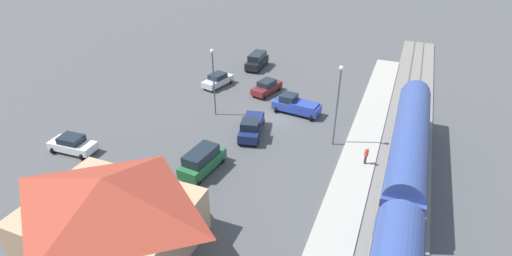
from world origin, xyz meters
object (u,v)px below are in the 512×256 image
light_pole_lot_center (213,75)px  sedan_silver (218,80)px  station_building (109,212)px  suv_black (257,60)px  pickup_navy (251,126)px  light_pole_near_platform (338,97)px  suv_green (202,160)px  sedan_white (72,144)px  sedan_maroon (267,87)px  pedestrian_on_platform (366,154)px  passenger_train (399,221)px  pickup_blue (296,105)px

light_pole_lot_center → sedan_silver: bearing=-65.1°
station_building → suv_black: size_ratio=2.31×
pickup_navy → light_pole_near_platform: (-8.23, -1.38, 4.15)m
suv_green → sedan_white: bearing=8.5°
station_building → sedan_maroon: bearing=-91.6°
light_pole_near_platform → sedan_white: bearing=25.2°
pedestrian_on_platform → sedan_white: size_ratio=0.37×
suv_green → light_pole_near_platform: (-9.86, -8.85, 4.03)m
pedestrian_on_platform → sedan_silver: size_ratio=0.36×
station_building → sedan_white: size_ratio=2.48×
suv_black → suv_green: same height
suv_black → light_pole_lot_center: 15.84m
sedan_white → light_pole_lot_center: bearing=-127.1°
light_pole_near_platform → pedestrian_on_platform: bearing=143.0°
suv_green → sedan_silver: bearing=-67.2°
sedan_silver → suv_green: (-7.30, 17.40, 0.27)m
passenger_train → sedan_maroon: size_ratio=8.17×
suv_black → pickup_navy: (-6.64, 18.01, -0.12)m
sedan_silver → light_pole_lot_center: size_ratio=0.62×
pedestrian_on_platform → sedan_maroon: 18.08m
suv_green → passenger_train: bearing=168.3°
pickup_blue → pickup_navy: bearing=66.6°
sedan_silver → sedan_maroon: 6.75m
sedan_silver → suv_black: (-2.29, -8.09, 0.27)m
sedan_white → sedan_silver: bearing=-106.6°
sedan_silver → sedan_maroon: same height
sedan_maroon → pickup_blue: pickup_blue is taller
sedan_maroon → light_pole_lot_center: (3.36, 7.60, 3.99)m
sedan_maroon → pickup_navy: bearing=102.0°
light_pole_near_platform → light_pole_lot_center: bearing=-5.3°
light_pole_lot_center → pickup_navy: bearing=154.4°
passenger_train → light_pole_near_platform: size_ratio=4.73×
sedan_white → light_pole_lot_center: size_ratio=0.59×
pedestrian_on_platform → pickup_blue: pickup_blue is taller
sedan_white → suv_green: suv_green is taller
station_building → pedestrian_on_platform: size_ratio=6.67×
pickup_blue → light_pole_lot_center: 9.92m
pickup_navy → pickup_blue: 7.00m
suv_green → pickup_blue: size_ratio=0.91×
suv_green → pickup_navy: bearing=-102.3°
light_pole_near_platform → light_pole_lot_center: size_ratio=1.07×
passenger_train → pickup_blue: size_ratio=7.04×
station_building → sedan_silver: 28.13m
passenger_train → pickup_blue: bearing=-54.8°
pedestrian_on_platform → pickup_blue: size_ratio=0.31×
light_pole_lot_center → suv_black: bearing=-85.9°
suv_green → pickup_blue: (-4.41, -13.89, -0.12)m
sedan_silver → light_pole_lot_center: bearing=114.9°
suv_black → sedan_white: bearing=73.7°
sedan_white → light_pole_near_platform: 25.69m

